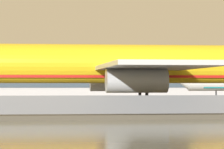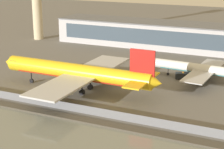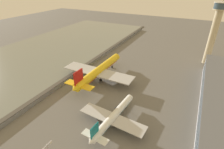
{
  "view_description": "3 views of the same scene",
  "coord_description": "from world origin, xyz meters",
  "px_view_note": "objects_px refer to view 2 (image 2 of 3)",
  "views": [
    {
      "loc": [
        -15.8,
        -85.32,
        3.43
      ],
      "look_at": [
        -4.36,
        -1.16,
        4.83
      ],
      "focal_mm": 105.0,
      "sensor_mm": 36.0,
      "label": 1
    },
    {
      "loc": [
        54.55,
        -99.03,
        40.15
      ],
      "look_at": [
        4.28,
        10.15,
        3.47
      ],
      "focal_mm": 60.0,
      "sensor_mm": 36.0,
      "label": 2
    },
    {
      "loc": [
        85.56,
        54.66,
        59.43
      ],
      "look_at": [
        -5.41,
        8.24,
        3.76
      ],
      "focal_mm": 28.0,
      "sensor_mm": 36.0,
      "label": 3
    }
  ],
  "objects_px": {
    "cargo_jet_yellow": "(79,73)",
    "passenger_jet_white_teal": "(202,69)",
    "ops_van": "(183,76)",
    "baggage_tug": "(47,99)"
  },
  "relations": [
    {
      "from": "cargo_jet_yellow",
      "to": "passenger_jet_white_teal",
      "type": "bearing_deg",
      "value": 39.36
    },
    {
      "from": "cargo_jet_yellow",
      "to": "ops_van",
      "type": "height_order",
      "value": "cargo_jet_yellow"
    },
    {
      "from": "passenger_jet_white_teal",
      "to": "baggage_tug",
      "type": "distance_m",
      "value": 54.82
    },
    {
      "from": "cargo_jet_yellow",
      "to": "ops_van",
      "type": "bearing_deg",
      "value": 43.8
    },
    {
      "from": "passenger_jet_white_teal",
      "to": "baggage_tug",
      "type": "height_order",
      "value": "passenger_jet_white_teal"
    },
    {
      "from": "baggage_tug",
      "to": "ops_van",
      "type": "relative_size",
      "value": 0.6
    },
    {
      "from": "baggage_tug",
      "to": "ops_van",
      "type": "distance_m",
      "value": 49.56
    },
    {
      "from": "cargo_jet_yellow",
      "to": "passenger_jet_white_teal",
      "type": "height_order",
      "value": "cargo_jet_yellow"
    },
    {
      "from": "passenger_jet_white_teal",
      "to": "cargo_jet_yellow",
      "type": "bearing_deg",
      "value": -140.64
    },
    {
      "from": "baggage_tug",
      "to": "ops_van",
      "type": "height_order",
      "value": "ops_van"
    }
  ]
}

